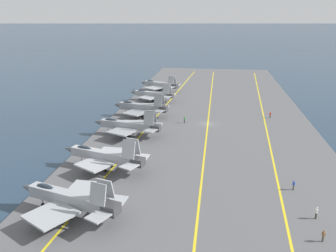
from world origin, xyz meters
name	(u,v)px	position (x,y,z in m)	size (l,w,h in m)	color
ground_plane	(208,125)	(0.00, 0.00, 0.00)	(2000.00, 2000.00, 0.00)	#23384C
carrier_deck	(208,125)	(0.00, 0.00, 0.20)	(194.77, 54.24, 0.40)	#565659
deck_stripe_foul_line	(266,126)	(0.00, -14.91, 0.40)	(175.29, 0.36, 0.01)	yellow
deck_stripe_centerline	(208,124)	(0.00, 0.00, 0.40)	(175.29, 0.36, 0.01)	yellow
deck_stripe_edge_line	(152,121)	(0.00, 14.91, 0.40)	(175.29, 0.36, 0.01)	yellow
parked_jet_nearest	(69,198)	(-47.19, 18.39, 3.03)	(14.16, 17.27, 6.50)	#9EA3A8
parked_jet_second	(104,155)	(-31.28, 18.25, 3.12)	(12.00, 17.45, 6.77)	#A8AAAF
parked_jet_third	(128,125)	(-11.99, 18.62, 3.00)	(12.47, 17.18, 6.50)	#93999E
parked_jet_fourth	(141,107)	(4.79, 19.01, 3.04)	(14.25, 16.37, 6.63)	gray
parked_jet_fifth	(153,94)	(23.42, 19.03, 2.69)	(12.01, 15.78, 6.15)	#9EA3A8
parked_jet_sixth	(159,85)	(39.75, 19.42, 2.72)	(14.12, 15.93, 5.87)	#9EA3A8
crew_green_vest	(185,119)	(-0.10, 6.17, 1.38)	(0.45, 0.45, 1.79)	#383328
crew_white_vest	(316,212)	(-43.47, -16.67, 1.42)	(0.44, 0.36, 1.85)	#383328
crew_red_vest	(270,115)	(8.05, -17.01, 1.34)	(0.46, 0.41, 1.70)	#232328
crew_blue_vest	(294,185)	(-34.95, -15.19, 1.34)	(0.42, 0.46, 1.71)	#4C473D
crew_brown_vest	(323,235)	(-48.90, -16.19, 1.33)	(0.45, 0.40, 1.69)	#4C473D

